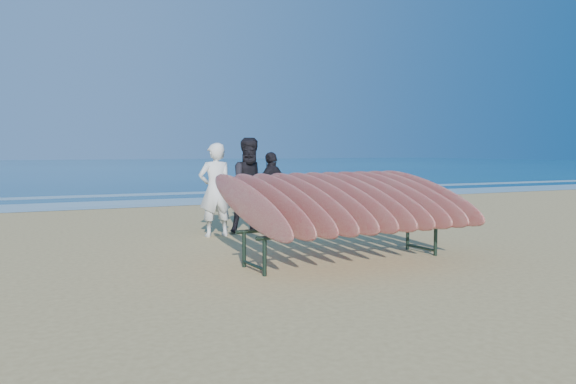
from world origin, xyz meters
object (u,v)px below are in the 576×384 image
Objects in this scene: surfboard_rack at (345,201)px; person_dark_a at (252,185)px; person_white at (215,190)px; person_dark_b at (272,188)px.

person_dark_a is (-0.23, 3.25, 0.05)m from surfboard_rack.
person_white reaches higher than surfboard_rack.
person_dark_a is at bearing 19.89° from person_dark_b.
person_dark_b is at bearing 52.78° from person_dark_a.
person_dark_a is 1.18× the size of person_dark_b.
person_white is at bearing 5.17° from person_dark_b.
person_dark_b is at bearing -146.19° from person_white.
person_dark_b is at bearing 77.53° from surfboard_rack.
person_dark_a is (0.80, 0.15, 0.05)m from person_white.
person_dark_b is (0.62, 4.23, -0.09)m from surfboard_rack.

